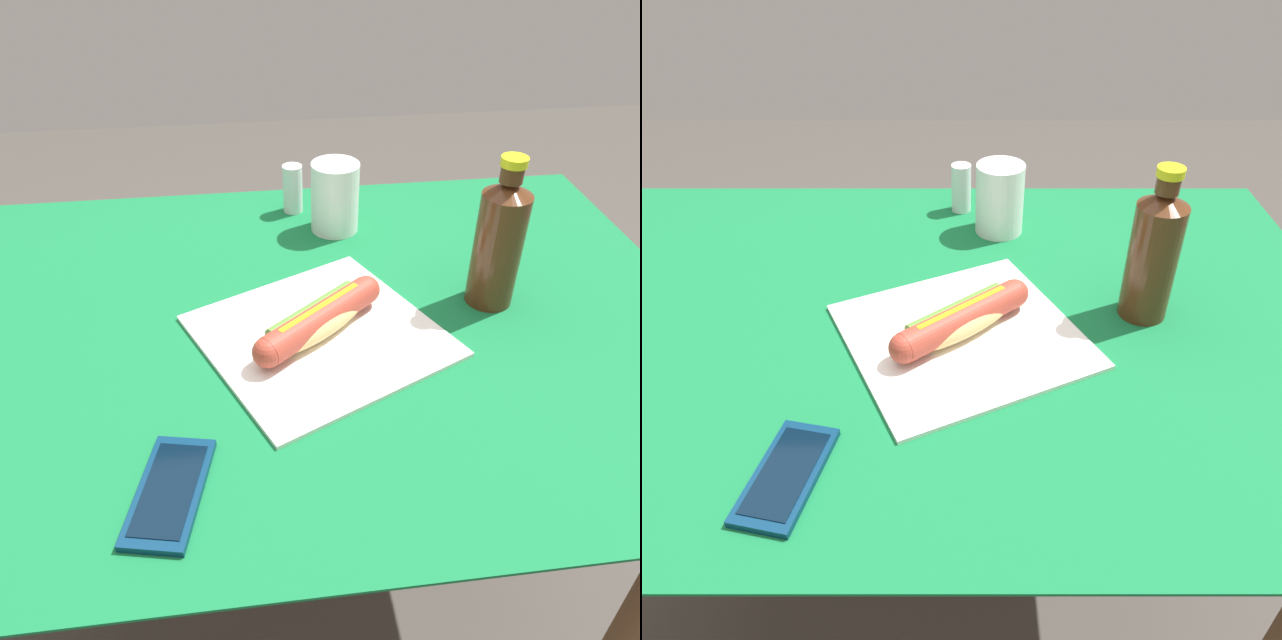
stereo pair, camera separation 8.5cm
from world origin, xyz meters
TOP-DOWN VIEW (x-y plane):
  - ground_plane at (0.00, 0.00)m, footprint 6.00×6.00m
  - dining_table at (0.00, 0.00)m, footprint 1.23×0.84m
  - paper_wrapper at (0.05, -0.05)m, footprint 0.40×0.39m
  - hot_dog at (0.05, -0.05)m, footprint 0.19×0.16m
  - cell_phone at (-0.14, -0.29)m, footprint 0.10×0.15m
  - soda_bottle at (0.31, 0.01)m, footprint 0.07×0.07m
  - drinking_cup at (0.11, 0.25)m, footprint 0.08×0.08m
  - salt_shaker at (0.05, 0.33)m, footprint 0.04×0.04m

SIDE VIEW (x-z plane):
  - ground_plane at x=0.00m, z-range 0.00..0.00m
  - dining_table at x=0.00m, z-range 0.25..1.03m
  - paper_wrapper at x=0.05m, z-range 0.78..0.79m
  - cell_phone at x=-0.14m, z-range 0.78..0.79m
  - hot_dog at x=0.05m, z-range 0.79..0.83m
  - salt_shaker at x=0.05m, z-range 0.78..0.87m
  - drinking_cup at x=0.11m, z-range 0.78..0.90m
  - soda_bottle at x=0.31m, z-range 0.77..0.99m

